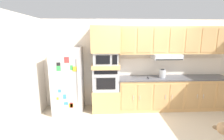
{
  "coord_description": "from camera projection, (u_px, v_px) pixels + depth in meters",
  "views": [
    {
      "loc": [
        -1.04,
        -3.6,
        2.06
      ],
      "look_at": [
        -0.83,
        0.45,
        1.2
      ],
      "focal_mm": 26.29,
      "sensor_mm": 36.0,
      "label": 1
    }
  ],
  "objects": [
    {
      "name": "lower_cabinet_run",
      "position": [
        172.0,
        93.0,
        4.68
      ],
      "size": [
        3.03,
        0.63,
        0.88
      ],
      "color": "tan",
      "rests_on": "ground"
    },
    {
      "name": "refrigerator",
      "position": [
        68.0,
        80.0,
        4.38
      ],
      "size": [
        0.76,
        0.73,
        1.76
      ],
      "color": "#ADADB2",
      "rests_on": "ground"
    },
    {
      "name": "upper_cabinet_with_hood",
      "position": [
        174.0,
        41.0,
        4.5
      ],
      "size": [
        3.03,
        0.48,
        0.88
      ],
      "color": "tan",
      "rests_on": "backsplash_panel"
    },
    {
      "name": "side_panel_left",
      "position": [
        24.0,
        73.0,
        3.6
      ],
      "size": [
        0.12,
        7.1,
        2.5
      ],
      "primitive_type": "cube",
      "color": "silver",
      "rests_on": "ground"
    },
    {
      "name": "electric_kettle",
      "position": [
        162.0,
        74.0,
        4.49
      ],
      "size": [
        0.17,
        0.17,
        0.24
      ],
      "color": "#A8AAAF",
      "rests_on": "countertop_slab"
    },
    {
      "name": "ground_plane",
      "position": [
        147.0,
        122.0,
        4.0
      ],
      "size": [
        9.6,
        9.6,
        0.0
      ],
      "primitive_type": "plane",
      "color": "beige"
    },
    {
      "name": "appliance_mid_shelf",
      "position": [
        106.0,
        66.0,
        4.42
      ],
      "size": [
        0.74,
        0.62,
        0.1
      ],
      "primitive_type": "cube",
      "color": "tan",
      "rests_on": "built_in_oven"
    },
    {
      "name": "back_kitchen_wall",
      "position": [
        139.0,
        64.0,
        4.82
      ],
      "size": [
        6.2,
        0.12,
        2.5
      ],
      "primitive_type": "cube",
      "color": "silver",
      "rests_on": "ground"
    },
    {
      "name": "screwdriver",
      "position": [
        148.0,
        78.0,
        4.44
      ],
      "size": [
        0.14,
        0.12,
        0.03
      ],
      "color": "black",
      "rests_on": "countertop_slab"
    },
    {
      "name": "countertop_slab",
      "position": [
        173.0,
        78.0,
        4.59
      ],
      "size": [
        3.07,
        0.64,
        0.04
      ],
      "primitive_type": "cube",
      "color": "#4C4C51",
      "rests_on": "lower_cabinet_run"
    },
    {
      "name": "backsplash_panel",
      "position": [
        170.0,
        66.0,
        4.81
      ],
      "size": [
        3.07,
        0.02,
        0.5
      ],
      "primitive_type": "cube",
      "color": "white",
      "rests_on": "countertop_slab"
    },
    {
      "name": "built_in_oven",
      "position": [
        106.0,
        79.0,
        4.49
      ],
      "size": [
        0.7,
        0.62,
        0.6
      ],
      "color": "#A8AAAF",
      "rests_on": "oven_base_cabinet"
    },
    {
      "name": "microwave",
      "position": [
        106.0,
        58.0,
        4.38
      ],
      "size": [
        0.64,
        0.54,
        0.32
      ],
      "color": "#A8AAAF",
      "rests_on": "appliance_mid_shelf"
    },
    {
      "name": "oven_base_cabinet",
      "position": [
        106.0,
        99.0,
        4.62
      ],
      "size": [
        0.74,
        0.62,
        0.6
      ],
      "primitive_type": "cube",
      "color": "tan",
      "rests_on": "ground"
    },
    {
      "name": "appliance_upper_cabinet",
      "position": [
        105.0,
        39.0,
        4.28
      ],
      "size": [
        0.74,
        0.62,
        0.68
      ],
      "primitive_type": "cube",
      "color": "tan",
      "rests_on": "microwave"
    }
  ]
}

